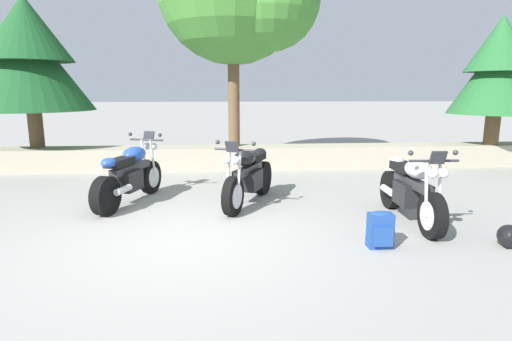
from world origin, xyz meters
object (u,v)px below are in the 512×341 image
motorcycle_black_centre (248,176)px  motorcycle_blue_near_left (131,175)px  pine_tree_far_left (28,56)px  rider_backpack (380,229)px  pine_tree_mid_right (499,67)px  motorcycle_silver_far_right (411,190)px  rider_helmet (509,236)px

motorcycle_black_centre → motorcycle_blue_near_left: bearing=173.3°
motorcycle_blue_near_left → pine_tree_far_left: pine_tree_far_left is taller
motorcycle_black_centre → pine_tree_far_left: 6.47m
rider_backpack → pine_tree_mid_right: bearing=46.9°
motorcycle_blue_near_left → motorcycle_black_centre: size_ratio=1.03×
motorcycle_blue_near_left → motorcycle_silver_far_right: size_ratio=0.97×
pine_tree_far_left → pine_tree_mid_right: size_ratio=1.11×
motorcycle_black_centre → motorcycle_silver_far_right: (2.34, -1.16, 0.00)m
motorcycle_blue_near_left → pine_tree_mid_right: pine_tree_mid_right is taller
motorcycle_blue_near_left → rider_helmet: bearing=-25.4°
rider_backpack → motorcycle_blue_near_left: bearing=146.3°
motorcycle_silver_far_right → pine_tree_far_left: size_ratio=0.58×
pine_tree_mid_right → motorcycle_blue_near_left: bearing=-161.3°
rider_helmet → pine_tree_far_left: 10.26m
motorcycle_black_centre → motorcycle_silver_far_right: 2.61m
motorcycle_blue_near_left → rider_backpack: size_ratio=4.27×
motorcycle_blue_near_left → motorcycle_silver_far_right: (4.36, -1.40, 0.00)m
motorcycle_black_centre → rider_helmet: (3.15, -2.22, -0.35)m
rider_backpack → pine_tree_far_left: 8.94m
motorcycle_black_centre → pine_tree_mid_right: size_ratio=0.61×
rider_helmet → pine_tree_mid_right: size_ratio=0.09×
rider_helmet → rider_backpack: bearing=176.4°
motorcycle_black_centre → rider_helmet: 3.87m
rider_backpack → pine_tree_mid_right: size_ratio=0.15×
pine_tree_mid_right → rider_helmet: bearing=-121.5°
motorcycle_blue_near_left → rider_helmet: motorcycle_blue_near_left is taller
rider_backpack → motorcycle_silver_far_right: bearing=49.5°
pine_tree_far_left → pine_tree_mid_right: bearing=-2.2°
motorcycle_silver_far_right → rider_backpack: motorcycle_silver_far_right is taller
motorcycle_black_centre → rider_helmet: bearing=-35.2°
motorcycle_blue_near_left → pine_tree_mid_right: bearing=18.7°
rider_backpack → motorcycle_black_centre: bearing=125.6°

